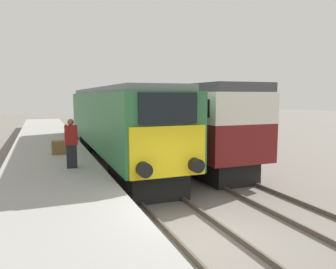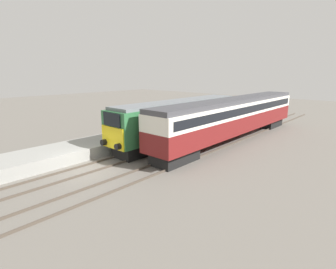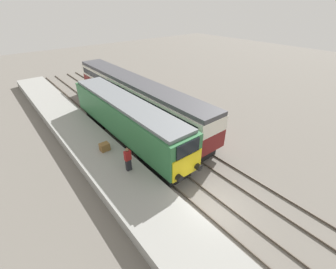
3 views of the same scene
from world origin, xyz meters
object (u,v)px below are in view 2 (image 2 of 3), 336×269
(locomotive, at_px, (180,119))
(person_on_platform, at_px, (123,127))
(passenger_carriage, at_px, (235,115))
(luggage_crate, at_px, (148,127))

(locomotive, height_order, person_on_platform, locomotive)
(locomotive, bearing_deg, person_on_platform, -119.40)
(passenger_carriage, bearing_deg, locomotive, -130.51)
(person_on_platform, distance_m, luggage_crate, 3.30)
(passenger_carriage, bearing_deg, person_on_platform, -124.90)
(person_on_platform, bearing_deg, passenger_carriage, 55.10)
(locomotive, bearing_deg, luggage_crate, -153.79)
(person_on_platform, height_order, luggage_crate, person_on_platform)
(locomotive, relative_size, luggage_crate, 22.44)
(locomotive, relative_size, passenger_carriage, 0.72)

